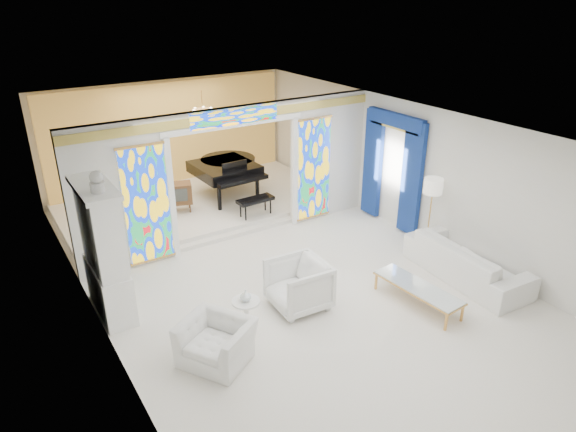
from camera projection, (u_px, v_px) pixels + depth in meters
floor at (284, 275)px, 10.25m from camera, size 12.00×12.00×0.00m
ceiling at (284, 127)px, 9.02m from camera, size 7.00×12.00×0.02m
wall_back at (169, 135)px, 14.24m from camera, size 7.00×0.02×3.00m
wall_left at (93, 254)px, 7.91m from camera, size 0.02×12.00×3.00m
wall_right at (417, 172)px, 11.36m from camera, size 0.02×12.00×3.00m
partition_wall at (235, 169)px, 11.10m from camera, size 7.00×0.22×3.00m
stained_glass_left at (147, 205)px, 10.17m from camera, size 0.90×0.04×2.40m
stained_glass_right at (314, 169)px, 12.17m from camera, size 0.90×0.04×2.40m
stained_glass_transom at (235, 116)px, 10.54m from camera, size 2.00×0.04×0.34m
alcove_platform at (200, 204)px, 13.36m from camera, size 6.80×3.80×0.18m
gold_curtain_back at (170, 136)px, 14.15m from camera, size 6.70×0.10×2.90m
chandelier at (202, 109)px, 12.37m from camera, size 0.48×0.48×0.30m
blue_drapes at (392, 161)px, 11.82m from camera, size 0.14×1.85×2.65m
china_cabinet at (104, 252)px, 8.64m from camera, size 0.56×1.46×2.72m
armchair_left at (216, 342)px, 7.79m from camera, size 1.30×1.34×0.67m
armchair_right at (298, 285)px, 9.06m from camera, size 1.03×1.01×0.89m
sofa at (467, 260)px, 10.01m from camera, size 1.19×2.64×0.75m
side_table at (246, 311)px, 8.45m from camera, size 0.61×0.61×0.58m
vase at (246, 296)px, 8.33m from camera, size 0.19×0.19×0.19m
coffee_table at (418, 288)px, 9.15m from camera, size 0.65×1.75×0.38m
floor_lamp at (433, 190)px, 10.68m from camera, size 0.47×0.47×1.64m
grand_piano at (227, 167)px, 13.43m from camera, size 1.80×2.81×1.11m
tv_console at (179, 193)px, 12.51m from camera, size 0.72×0.59×0.72m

